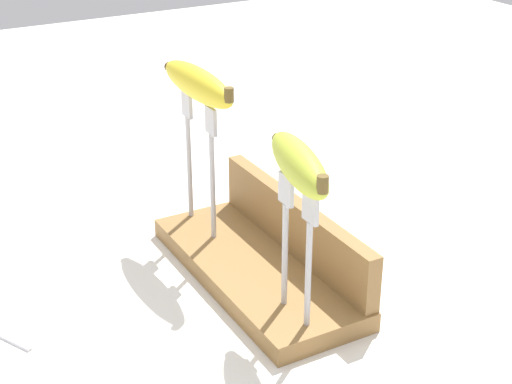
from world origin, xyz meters
TOP-DOWN VIEW (x-y plane):
  - ground_plane at (0.00, 0.00)m, footprint 3.00×3.00m
  - wooden_board at (0.00, 0.00)m, footprint 0.35×0.14m
  - board_backstop at (0.00, 0.06)m, footprint 0.34×0.02m
  - fork_stand_left at (-0.12, -0.02)m, footprint 0.10×0.01m
  - fork_stand_right at (0.12, -0.02)m, footprint 0.08×0.01m
  - banana_raised_left at (-0.12, -0.02)m, footprint 0.18×0.04m
  - banana_raised_right at (0.12, -0.02)m, footprint 0.16×0.07m

SIDE VIEW (x-z plane):
  - ground_plane at x=0.00m, z-range 0.00..0.00m
  - wooden_board at x=0.00m, z-range 0.00..0.03m
  - board_backstop at x=0.00m, z-range 0.03..0.10m
  - fork_stand_right at x=0.12m, z-range 0.04..0.21m
  - fork_stand_left at x=-0.12m, z-range 0.04..0.23m
  - banana_raised_right at x=0.12m, z-range 0.19..0.24m
  - banana_raised_left at x=-0.12m, z-range 0.21..0.25m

